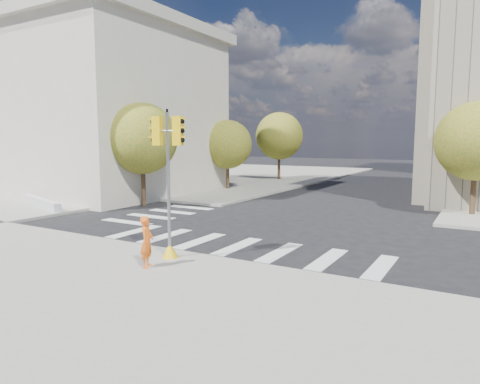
% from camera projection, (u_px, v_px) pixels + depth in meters
% --- Properties ---
extents(ground, '(160.00, 160.00, 0.00)m').
position_uv_depth(ground, '(264.00, 237.00, 18.24)').
color(ground, black).
rests_on(ground, ground).
extents(sidewalk_near, '(30.00, 14.00, 0.15)m').
position_uv_depth(sidewalk_near, '(20.00, 337.00, 8.79)').
color(sidewalk_near, gray).
rests_on(sidewalk_near, ground).
extents(sidewalk_far_left, '(28.00, 40.00, 0.15)m').
position_uv_depth(sidewalk_far_left, '(213.00, 175.00, 50.53)').
color(sidewalk_far_left, gray).
rests_on(sidewalk_far_left, ground).
extents(classical_building, '(19.00, 15.00, 12.70)m').
position_uv_depth(classical_building, '(88.00, 111.00, 34.32)').
color(classical_building, beige).
rests_on(classical_building, ground).
extents(tree_lw_near, '(4.40, 4.40, 6.41)m').
position_uv_depth(tree_lw_near, '(142.00, 139.00, 26.41)').
color(tree_lw_near, '#382616').
rests_on(tree_lw_near, ground).
extents(tree_lw_mid, '(4.00, 4.00, 5.77)m').
position_uv_depth(tree_lw_mid, '(228.00, 145.00, 35.05)').
color(tree_lw_mid, '#382616').
rests_on(tree_lw_mid, ground).
extents(tree_lw_far, '(4.80, 4.80, 6.95)m').
position_uv_depth(tree_lw_far, '(279.00, 136.00, 43.53)').
color(tree_lw_far, '#382616').
rests_on(tree_lw_far, ground).
extents(tree_re_near, '(4.20, 4.20, 6.16)m').
position_uv_depth(tree_re_near, '(476.00, 141.00, 22.59)').
color(tree_re_near, '#382616').
rests_on(tree_re_near, ground).
extents(traffic_signal, '(1.08, 0.56, 4.96)m').
position_uv_depth(traffic_signal, '(169.00, 195.00, 14.23)').
color(traffic_signal, '#E5B60C').
rests_on(traffic_signal, sidewalk_near).
extents(photographer, '(0.59, 0.69, 1.61)m').
position_uv_depth(photographer, '(147.00, 242.00, 13.30)').
color(photographer, orange).
rests_on(photographer, sidewalk_near).
extents(planter_wall, '(5.83, 2.25, 0.50)m').
position_uv_depth(planter_wall, '(40.00, 202.00, 25.63)').
color(planter_wall, silver).
rests_on(planter_wall, sidewalk_left_near).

